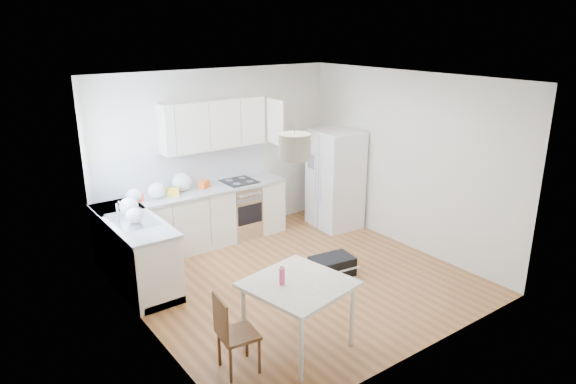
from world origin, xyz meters
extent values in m
plane|color=brown|center=(0.00, 0.00, 0.00)|extent=(4.20, 4.20, 0.00)
plane|color=white|center=(0.00, 0.00, 2.70)|extent=(4.20, 4.20, 0.00)
plane|color=beige|center=(0.00, 2.10, 1.35)|extent=(4.20, 0.00, 4.20)
plane|color=beige|center=(-2.10, 0.00, 1.35)|extent=(0.00, 4.20, 4.20)
plane|color=beige|center=(2.10, 0.00, 1.35)|extent=(0.00, 4.20, 4.20)
cube|color=#BFE0F9|center=(-2.09, 1.15, 1.75)|extent=(0.02, 1.00, 1.00)
cube|color=white|center=(-0.60, 1.80, 0.44)|extent=(3.00, 0.60, 0.88)
cube|color=white|center=(-1.80, 1.20, 0.44)|extent=(0.60, 1.80, 0.88)
cube|color=#A3A6A8|center=(-0.60, 1.80, 0.90)|extent=(3.02, 0.64, 0.04)
cube|color=#A3A6A8|center=(-1.80, 1.20, 0.90)|extent=(0.64, 1.82, 0.04)
cube|color=white|center=(-0.60, 2.09, 1.21)|extent=(3.00, 0.01, 0.58)
cube|color=white|center=(-2.09, 1.20, 1.21)|extent=(0.01, 1.80, 0.58)
cube|color=white|center=(-0.15, 1.94, 1.88)|extent=(1.70, 0.32, 0.75)
cube|color=beige|center=(-0.92, -1.25, 0.75)|extent=(1.14, 1.14, 0.04)
cylinder|color=white|center=(-1.25, -1.73, 0.36)|extent=(0.05, 0.05, 0.73)
cylinder|color=white|center=(-0.45, -1.58, 0.36)|extent=(0.05, 0.05, 0.73)
cylinder|color=white|center=(-1.40, -0.93, 0.36)|extent=(0.05, 0.05, 0.73)
cylinder|color=white|center=(-0.60, -0.77, 0.36)|extent=(0.05, 0.05, 0.73)
cylinder|color=#E13E7C|center=(-1.08, -1.18, 0.87)|extent=(0.06, 0.06, 0.21)
cube|color=black|center=(0.47, -0.20, 0.13)|extent=(0.62, 0.45, 0.27)
cylinder|color=#BBB190|center=(-0.86, -1.09, 2.18)|extent=(0.34, 0.34, 0.25)
ellipsoid|color=white|center=(-1.53, 1.81, 1.02)|extent=(0.22, 0.19, 0.20)
ellipsoid|color=white|center=(-1.20, 1.77, 1.04)|extent=(0.27, 0.23, 0.24)
ellipsoid|color=white|center=(-0.75, 1.89, 1.06)|extent=(0.32, 0.27, 0.29)
ellipsoid|color=white|center=(-1.75, 1.39, 1.03)|extent=(0.25, 0.21, 0.23)
ellipsoid|color=white|center=(-1.82, 1.02, 1.02)|extent=(0.22, 0.19, 0.20)
cube|color=#E05113|center=(-0.40, 1.85, 0.98)|extent=(0.20, 0.17, 0.11)
cube|color=yellow|center=(-0.97, 1.76, 0.98)|extent=(0.20, 0.16, 0.12)
cube|color=red|center=(-1.48, 1.82, 0.97)|extent=(0.17, 0.14, 0.10)
camera|label=1|loc=(-3.84, -5.06, 3.31)|focal=32.00mm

